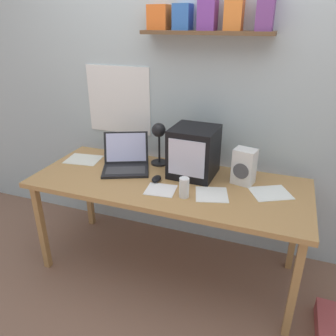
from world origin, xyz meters
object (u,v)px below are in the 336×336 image
Objects in this scene: crt_monitor at (194,152)px; computer_mouse at (156,179)px; corner_desk at (168,188)px; desk_lamp at (159,137)px; space_heater at (244,167)px; loose_paper_near_laptop at (84,159)px; open_notebook at (161,190)px; juice_glass at (184,188)px; laptop at (126,160)px; printed_handout at (212,194)px; loose_paper_near_monitor at (271,193)px.

computer_mouse is (-0.21, -0.19, -0.16)m from crt_monitor.
desk_lamp is (-0.15, 0.22, 0.29)m from corner_desk.
desk_lamp is 0.65m from space_heater.
loose_paper_near_laptop and open_notebook have the same top height.
laptop is at bearing 153.32° from juice_glass.
printed_handout is at bearing -8.62° from computer_mouse.
loose_paper_near_monitor is at bearing 16.69° from open_notebook.
laptop is 1.06m from loose_paper_near_monitor.
crt_monitor is at bearing 67.00° from open_notebook.
computer_mouse is at bearing 149.39° from juice_glass.
space_heater is 0.81× the size of loose_paper_near_monitor.
laptop is 1.44× the size of loose_paper_near_monitor.
desk_lamp is 2.65× the size of juice_glass.
laptop is at bearing 156.80° from computer_mouse.
computer_mouse is 0.76m from loose_paper_near_monitor.
loose_paper_near_laptop is at bearing -174.60° from crt_monitor.
juice_glass is at bearing -70.05° from desk_lamp.
computer_mouse is 0.14m from open_notebook.
loose_paper_near_laptop is 0.95× the size of loose_paper_near_monitor.
loose_paper_near_laptop is (-0.61, -0.09, -0.23)m from desk_lamp.
juice_glass reaches higher than loose_paper_near_laptop.
crt_monitor is at bearing 51.81° from corner_desk.
space_heater reaches higher than laptop.
corner_desk is at bearing -74.89° from desk_lamp.
laptop is 1.75× the size of printed_handout.
open_notebook is at bearing -86.60° from desk_lamp.
crt_monitor is at bearing 42.47° from computer_mouse.
open_notebook is (-0.68, -0.20, 0.00)m from loose_paper_near_monitor.
corner_desk is at bearing -150.00° from space_heater.
computer_mouse reaches higher than printed_handout.
corner_desk is 5.53× the size of desk_lamp.
laptop reaches higher than loose_paper_near_monitor.
computer_mouse is 0.70m from loose_paper_near_laptop.
open_notebook is (0.15, -0.36, -0.23)m from desk_lamp.
corner_desk is 0.27m from juice_glass.
juice_glass reaches higher than computer_mouse.
crt_monitor is 3.23× the size of computer_mouse.
laptop is 0.40m from loose_paper_near_laptop.
juice_glass reaches higher than open_notebook.
space_heater is (0.49, 0.15, 0.18)m from corner_desk.
loose_paper_near_laptop is at bearing 168.57° from desk_lamp.
loose_paper_near_laptop is 1.11m from printed_handout.
laptop reaches higher than open_notebook.
loose_paper_near_laptop is at bearing 177.57° from loose_paper_near_monitor.
desk_lamp is 0.53m from juice_glass.
juice_glass is 0.43× the size of loose_paper_near_monitor.
space_heater reaches higher than loose_paper_near_laptop.
loose_paper_near_monitor is (0.83, -0.15, -0.23)m from desk_lamp.
crt_monitor is 0.52m from laptop.
desk_lamp is at bearing 3.08° from laptop.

